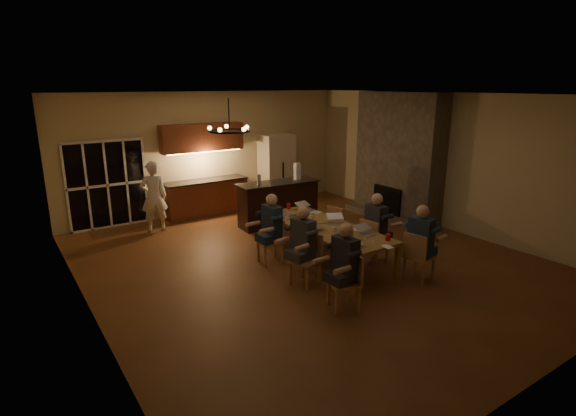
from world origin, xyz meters
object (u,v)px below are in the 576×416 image
Objects in this scene: refrigerator at (277,169)px; chair_left_near at (344,282)px; person_left_near at (345,266)px; person_right_near at (420,243)px; laptop_a at (353,238)px; can_cola at (277,208)px; plate_near at (359,230)px; bar_island at (278,203)px; laptop_f at (306,205)px; person_left_far at (272,229)px; standing_person at (154,197)px; person_left_mid at (303,245)px; chair_left_far at (270,241)px; chair_right_near at (420,256)px; laptop_d at (336,218)px; plate_left at (344,241)px; mug_mid at (312,215)px; chair_right_mid at (375,241)px; redcup_far at (289,206)px; plate_far at (316,213)px; chandelier at (229,131)px; bar_bottle at (259,180)px; mug_back at (288,217)px; chair_right_far at (341,225)px; person_right_mid at (376,228)px; laptop_c at (315,223)px; chair_left_mid at (305,260)px; dining_table at (325,244)px; laptop_e at (287,210)px; mug_front at (334,229)px; laptop_b at (368,229)px; redcup_near at (388,237)px; can_silver at (352,233)px.

refrigerator is 2.25× the size of chair_left_near.
person_left_near is 1.78m from person_right_near.
laptop_a is 2.46m from can_cola.
can_cola reaches higher than plate_near.
bar_island is at bearing 85.88° from plate_near.
laptop_a and laptop_f have the same top height.
standing_person is (-1.26, 3.21, 0.15)m from person_left_far.
refrigerator is at bearing 142.00° from person_left_mid.
laptop_a is (0.65, -1.65, 0.42)m from chair_left_far.
laptop_d is (-0.64, 1.55, 0.42)m from chair_right_near.
refrigerator is 8.96× the size of plate_left.
mug_mid is (0.37, 1.66, -0.06)m from laptop_a.
refrigerator is 2.25× the size of chair_right_mid.
standing_person is 3.06m from can_cola.
plate_left is (-0.39, -2.29, -0.05)m from redcup_far.
laptop_a reaches higher than plate_far.
chandelier is (-1.48, -1.29, 2.06)m from person_left_far.
laptop_d is 1.33× the size of bar_bottle.
mug_back is at bearing -119.56° from refrigerator.
laptop_d is 1.09m from laptop_f.
standing_person is (-2.91, 4.32, 0.40)m from chair_right_mid.
chair_right_near is 7.42× the size of redcup_far.
plate_far is (-0.40, 1.34, 0.31)m from chair_right_mid.
bar_bottle is (0.25, 1.19, 0.39)m from can_cola.
chair_right_far reaches higher than plate_far.
person_right_mid reaches higher than chair_right_far.
person_left_mid is at bearing 9.77° from chair_left_far.
chair_left_near is 2.78× the size of laptop_f.
chair_left_far is 1.00× the size of chair_right_near.
person_right_mid is at bearing 18.40° from plate_left.
bar_island is 2.76m from laptop_c.
laptop_a is 1.00× the size of laptop_f.
chandelier is at bearing -91.31° from person_left_mid.
standing_person is 5.01m from plate_left.
bar_bottle reaches higher than chair_left_mid.
plate_near is at bearing 128.08° from person_left_near.
refrigerator reaches higher than laptop_f.
person_left_near is at bearing -119.00° from dining_table.
person_right_near is 2.81m from laptop_e.
mug_front is (0.81, 0.20, 0.36)m from chair_left_mid.
chair_left_near and chair_right_mid have the same top height.
refrigerator is 20.00× the size of mug_front.
mug_front is (-0.38, 0.47, -0.06)m from laptop_b.
redcup_near is 1.00× the size of can_silver.
can_silver is (0.88, -0.28, 0.12)m from person_left_mid.
laptop_a is 1.00× the size of laptop_d.
chair_left_mid is at bearing -163.46° from chair_left_near.
mug_mid is (0.14, 0.60, 0.43)m from dining_table.
chandelier is 3.23m from laptop_b.
redcup_near is at bearing -158.88° from laptop_a.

